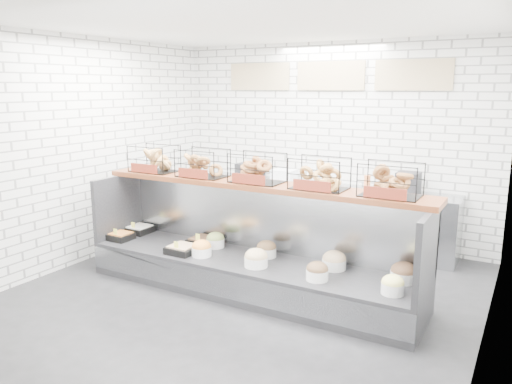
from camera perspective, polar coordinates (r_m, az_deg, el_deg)
The scene contains 5 objects.
ground at distance 5.71m, azimuth -2.49°, elevation -12.29°, with size 5.50×5.50×0.00m, color black.
room_shell at distance 5.73m, azimuth 0.55°, elevation 9.11°, with size 5.02×5.51×3.01m.
display_case at distance 5.85m, azimuth -0.60°, elevation -8.19°, with size 4.00×0.90×1.20m.
bagel_shelf at distance 5.73m, azimuth 0.15°, elevation 2.32°, with size 4.10×0.50×0.40m.
prep_counter at distance 7.61m, azimuth 7.19°, elevation -2.40°, with size 4.00×0.60×1.20m.
Camera 1 is at (2.77, -4.40, 2.34)m, focal length 35.00 mm.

